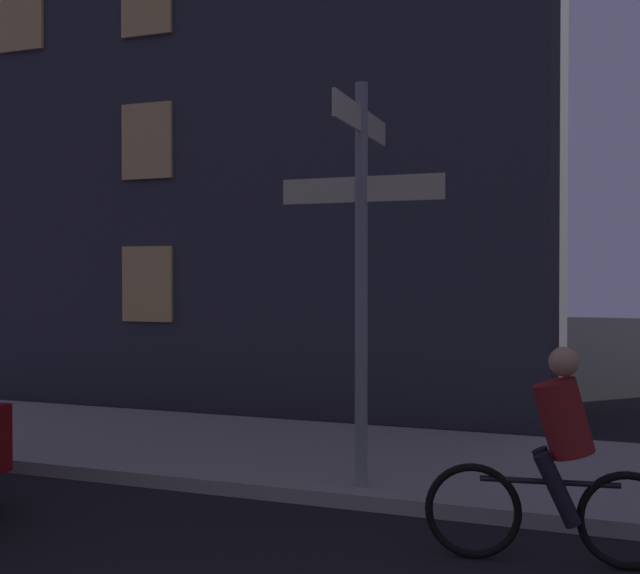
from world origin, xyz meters
name	(u,v)px	position (x,y,z in m)	size (l,w,h in m)	color
sidewalk_kerb	(453,467)	(0.00, 6.65, 0.07)	(40.00, 3.20, 0.14)	#9E9991
signpost	(361,246)	(-0.64, 5.35, 2.41)	(1.58, 1.63, 3.80)	gray
cyclist	(556,464)	(1.17, 4.30, 0.75)	(1.81, 0.38, 1.61)	black
building_left_block	(295,74)	(-4.05, 12.28, 6.04)	(9.85, 6.60, 12.08)	#383842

